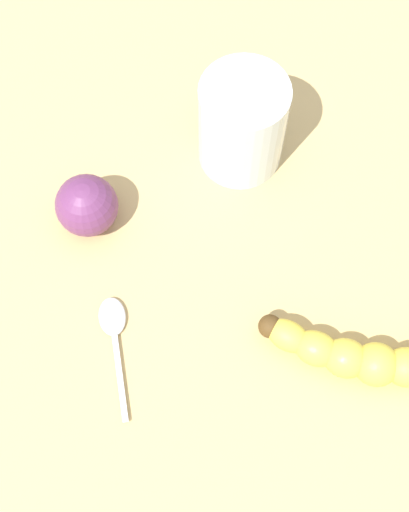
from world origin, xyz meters
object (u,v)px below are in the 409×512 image
at_px(banana, 376,358).
at_px(plum_fruit, 87,206).
at_px(teaspoon, 113,324).
at_px(smoothie_glass, 242,126).

relative_size(banana, plum_fruit, 2.96).
bearing_deg(teaspoon, banana, -108.60).
relative_size(plum_fruit, teaspoon, 0.58).
bearing_deg(smoothie_glass, teaspoon, -168.07).
height_order(banana, smoothie_glass, smoothie_glass).
distance_m(smoothie_glass, plum_fruit, 0.16).
relative_size(smoothie_glass, plum_fruit, 1.76).
xyz_separation_m(banana, smoothie_glass, (0.07, 0.23, 0.03)).
relative_size(banana, teaspoon, 1.71).
xyz_separation_m(smoothie_glass, teaspoon, (-0.21, -0.04, -0.04)).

